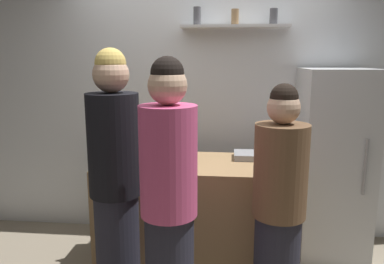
# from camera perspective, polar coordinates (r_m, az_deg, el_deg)

# --- Properties ---
(back_wall_assembly) EXTENTS (4.80, 0.32, 2.60)m
(back_wall_assembly) POSITION_cam_1_polar(r_m,az_deg,el_deg) (3.71, 1.65, 4.28)
(back_wall_assembly) COLOR white
(back_wall_assembly) RESTS_ON ground
(refrigerator) EXTENTS (0.57, 0.69, 1.66)m
(refrigerator) POSITION_cam_1_polar(r_m,az_deg,el_deg) (3.52, 20.49, -4.66)
(refrigerator) COLOR silver
(refrigerator) RESTS_ON ground
(counter) EXTENTS (1.50, 0.70, 0.92)m
(counter) POSITION_cam_1_polar(r_m,az_deg,el_deg) (3.21, 0.00, -12.53)
(counter) COLOR #9E7A51
(counter) RESTS_ON ground
(baking_pan) EXTENTS (0.34, 0.24, 0.05)m
(baking_pan) POSITION_cam_1_polar(r_m,az_deg,el_deg) (3.20, 9.46, -3.56)
(baking_pan) COLOR gray
(baking_pan) RESTS_ON counter
(utensil_holder) EXTENTS (0.10, 0.10, 0.22)m
(utensil_holder) POSITION_cam_1_polar(r_m,az_deg,el_deg) (3.15, -4.06, -3.07)
(utensil_holder) COLOR #B2B2B7
(utensil_holder) RESTS_ON counter
(wine_bottle_pale_glass) EXTENTS (0.07, 0.07, 0.33)m
(wine_bottle_pale_glass) POSITION_cam_1_polar(r_m,az_deg,el_deg) (3.23, -11.45, -1.69)
(wine_bottle_pale_glass) COLOR #B2BFB2
(wine_bottle_pale_glass) RESTS_ON counter
(wine_bottle_green_glass) EXTENTS (0.07, 0.07, 0.33)m
(wine_bottle_green_glass) POSITION_cam_1_polar(r_m,az_deg,el_deg) (3.03, -9.34, -2.50)
(wine_bottle_green_glass) COLOR #19471E
(wine_bottle_green_glass) RESTS_ON counter
(wine_bottle_dark_glass) EXTENTS (0.07, 0.07, 0.31)m
(wine_bottle_dark_glass) POSITION_cam_1_polar(r_m,az_deg,el_deg) (2.97, 13.29, -2.97)
(wine_bottle_dark_glass) COLOR black
(wine_bottle_dark_glass) RESTS_ON counter
(wine_bottle_amber_glass) EXTENTS (0.07, 0.07, 0.31)m
(wine_bottle_amber_glass) POSITION_cam_1_polar(r_m,az_deg,el_deg) (3.07, -1.25, -2.29)
(wine_bottle_amber_glass) COLOR #472814
(wine_bottle_amber_glass) RESTS_ON counter
(water_bottle_plastic) EXTENTS (0.09, 0.09, 0.21)m
(water_bottle_plastic) POSITION_cam_1_polar(r_m,az_deg,el_deg) (2.78, -1.69, -4.28)
(water_bottle_plastic) COLOR silver
(water_bottle_plastic) RESTS_ON counter
(person_brown_jacket) EXTENTS (0.34, 0.34, 1.60)m
(person_brown_jacket) POSITION_cam_1_polar(r_m,az_deg,el_deg) (2.52, 13.05, -11.54)
(person_brown_jacket) COLOR #262633
(person_brown_jacket) RESTS_ON ground
(person_blonde) EXTENTS (0.34, 0.34, 1.81)m
(person_blonde) POSITION_cam_1_polar(r_m,az_deg,el_deg) (2.58, -11.56, -8.03)
(person_blonde) COLOR #262633
(person_blonde) RESTS_ON ground
(person_pink_top) EXTENTS (0.34, 0.34, 1.76)m
(person_pink_top) POSITION_cam_1_polar(r_m,az_deg,el_deg) (2.28, -3.51, -11.19)
(person_pink_top) COLOR #262633
(person_pink_top) RESTS_ON ground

